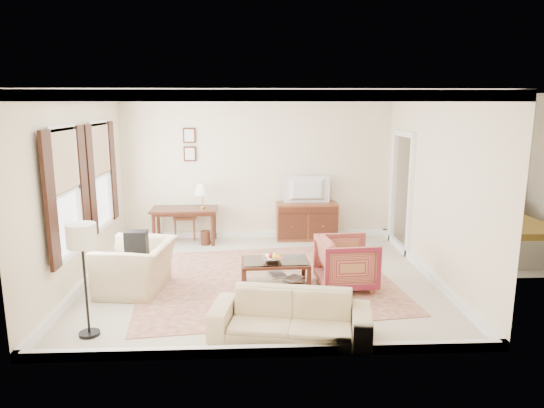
{
  "coord_description": "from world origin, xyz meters",
  "views": [
    {
      "loc": [
        -0.16,
        -7.39,
        2.76
      ],
      "look_at": [
        0.2,
        0.3,
        1.15
      ],
      "focal_mm": 32.0,
      "sensor_mm": 36.0,
      "label": 1
    }
  ],
  "objects": [
    {
      "name": "window_rear",
      "position": [
        -2.7,
        0.9,
        1.55
      ],
      "size": [
        0.12,
        1.56,
        1.8
      ],
      "primitive_type": null,
      "color": "#CCB284",
      "rests_on": "room_shell"
    },
    {
      "name": "book_a",
      "position": [
        0.15,
        -0.34,
        0.17
      ],
      "size": [
        0.28,
        0.13,
        0.38
      ],
      "primitive_type": "imported",
      "rotation": [
        0.0,
        0.0,
        0.37
      ],
      "color": "brown",
      "rests_on": "coffee_table"
    },
    {
      "name": "sideboard",
      "position": [
        1.0,
        2.23,
        0.38
      ],
      "size": [
        1.24,
        0.48,
        0.76
      ],
      "primitive_type": "cube",
      "color": "brown",
      "rests_on": "room_shell"
    },
    {
      "name": "club_armchair",
      "position": [
        -1.86,
        -0.42,
        0.49
      ],
      "size": [
        0.88,
        1.22,
        0.98
      ],
      "primitive_type": "imported",
      "rotation": [
        0.0,
        0.0,
        -1.71
      ],
      "color": "#CDAE8A",
      "rests_on": "room_shell"
    },
    {
      "name": "annex_bedroom",
      "position": [
        4.49,
        1.15,
        0.34
      ],
      "size": [
        3.0,
        2.7,
        2.9
      ],
      "color": "beige",
      "rests_on": "ground"
    },
    {
      "name": "desk_chair",
      "position": [
        -1.49,
        2.42,
        0.53
      ],
      "size": [
        0.52,
        0.52,
        1.05
      ],
      "primitive_type": null,
      "rotation": [
        0.0,
        0.0,
        0.17
      ],
      "color": "brown",
      "rests_on": "room_shell"
    },
    {
      "name": "coffee_table",
      "position": [
        0.22,
        -0.4,
        0.33
      ],
      "size": [
        1.04,
        0.63,
        0.43
      ],
      "rotation": [
        0.0,
        0.0,
        0.04
      ],
      "color": "#411E12",
      "rests_on": "room_shell"
    },
    {
      "name": "rug",
      "position": [
        0.08,
        -0.13,
        0.01
      ],
      "size": [
        4.25,
        3.76,
        0.01
      ],
      "primitive_type": "cube",
      "rotation": [
        0.0,
        0.0,
        0.12
      ],
      "color": "maroon",
      "rests_on": "room_shell"
    },
    {
      "name": "book_b",
      "position": [
        0.41,
        -0.41,
        0.17
      ],
      "size": [
        0.23,
        0.2,
        0.38
      ],
      "primitive_type": "imported",
      "rotation": [
        0.0,
        0.0,
        -0.71
      ],
      "color": "brown",
      "rests_on": "coffee_table"
    },
    {
      "name": "floor_lamp",
      "position": [
        -2.12,
        -1.87,
        1.15
      ],
      "size": [
        0.34,
        0.34,
        1.39
      ],
      "color": "black",
      "rests_on": "room_shell"
    },
    {
      "name": "sofa",
      "position": [
        0.31,
        -2.05,
        0.37
      ],
      "size": [
        1.96,
        0.89,
        0.74
      ],
      "primitive_type": "imported",
      "rotation": [
        0.0,
        0.0,
        -0.19
      ],
      "color": "#CDAE8A",
      "rests_on": "room_shell"
    },
    {
      "name": "backpack",
      "position": [
        -1.84,
        -0.41,
        0.74
      ],
      "size": [
        0.34,
        0.38,
        0.4
      ],
      "primitive_type": "cube",
      "rotation": [
        0.0,
        0.0,
        -2.03
      ],
      "color": "black",
      "rests_on": "club_armchair"
    },
    {
      "name": "desk_lamp",
      "position": [
        -1.1,
        2.07,
        0.96
      ],
      "size": [
        0.32,
        0.32,
        0.5
      ],
      "primitive_type": null,
      "color": "silver",
      "rests_on": "writing_desk"
    },
    {
      "name": "striped_armchair",
      "position": [
        1.29,
        -0.46,
        0.43
      ],
      "size": [
        0.83,
        0.88,
        0.85
      ],
      "primitive_type": "imported",
      "rotation": [
        0.0,
        0.0,
        1.64
      ],
      "color": "maroon",
      "rests_on": "room_shell"
    },
    {
      "name": "framed_prints",
      "position": [
        -1.36,
        2.47,
        1.94
      ],
      "size": [
        0.25,
        0.04,
        0.68
      ],
      "primitive_type": null,
      "color": "#411E12",
      "rests_on": "room_shell"
    },
    {
      "name": "doorway",
      "position": [
        2.71,
        1.5,
        1.08
      ],
      "size": [
        0.1,
        1.12,
        2.25
      ],
      "primitive_type": null,
      "color": "white",
      "rests_on": "room_shell"
    },
    {
      "name": "fruit_bowl",
      "position": [
        0.17,
        -0.47,
        0.48
      ],
      "size": [
        0.42,
        0.42,
        0.1
      ],
      "primitive_type": "imported",
      "color": "silver",
      "rests_on": "coffee_table"
    },
    {
      "name": "writing_desk",
      "position": [
        -1.46,
        2.07,
        0.6
      ],
      "size": [
        1.3,
        0.65,
        0.71
      ],
      "color": "#411E12",
      "rests_on": "room_shell"
    },
    {
      "name": "tv",
      "position": [
        1.0,
        2.21,
        1.21
      ],
      "size": [
        0.9,
        0.52,
        0.12
      ],
      "primitive_type": "imported",
      "rotation": [
        0.0,
        0.0,
        3.14
      ],
      "color": "black",
      "rests_on": "sideboard"
    },
    {
      "name": "window_front",
      "position": [
        -2.7,
        -0.7,
        1.55
      ],
      "size": [
        0.12,
        1.56,
        1.8
      ],
      "primitive_type": null,
      "color": "#CCB284",
      "rests_on": "room_shell"
    },
    {
      "name": "room_shell",
      "position": [
        0.0,
        0.0,
        2.47
      ],
      "size": [
        5.51,
        5.01,
        2.91
      ],
      "color": "beige",
      "rests_on": "ground"
    }
  ]
}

